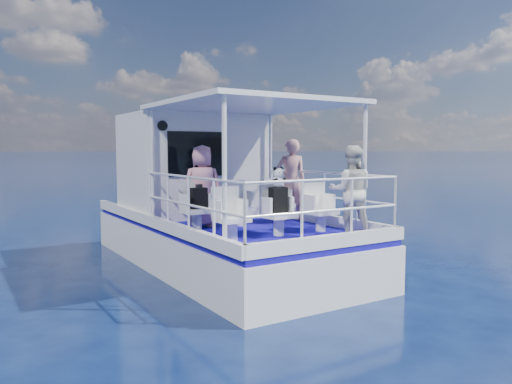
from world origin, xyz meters
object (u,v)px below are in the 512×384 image
at_px(backpack_center, 278,200).
at_px(panda, 278,177).
at_px(passenger_stbd_aft, 351,191).
at_px(passenger_port_fwd, 202,186).

height_order(backpack_center, panda, panda).
bearing_deg(panda, passenger_stbd_aft, -36.09).
xyz_separation_m(passenger_stbd_aft, backpack_center, (-0.97, 0.70, -0.16)).
bearing_deg(backpack_center, passenger_port_fwd, 113.07).
distance_m(passenger_stbd_aft, backpack_center, 1.21).
bearing_deg(backpack_center, passenger_stbd_aft, -35.96).
bearing_deg(backpack_center, panda, 81.40).
bearing_deg(panda, passenger_port_fwd, 113.12).
bearing_deg(passenger_stbd_aft, backpack_center, 2.09).
relative_size(passenger_stbd_aft, backpack_center, 3.49).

